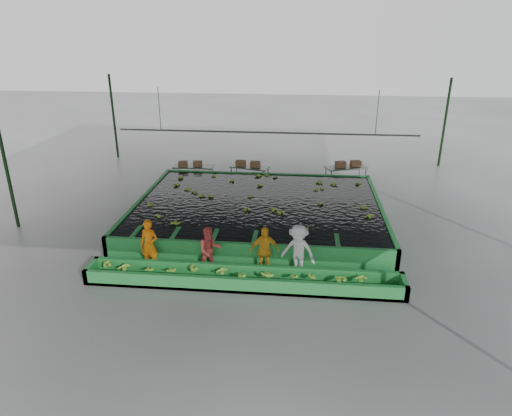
# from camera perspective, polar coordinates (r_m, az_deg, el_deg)

# --- Properties ---
(ground) EXTENTS (80.00, 80.00, 0.00)m
(ground) POSITION_cam_1_polar(r_m,az_deg,el_deg) (17.73, -0.16, -3.60)
(ground) COLOR slate
(ground) RESTS_ON ground
(shed_roof) EXTENTS (20.00, 22.00, 0.04)m
(shed_roof) POSITION_cam_1_polar(r_m,az_deg,el_deg) (16.23, -0.18, 12.57)
(shed_roof) COLOR gray
(shed_roof) RESTS_ON shed_posts
(shed_posts) EXTENTS (20.00, 22.00, 5.00)m
(shed_posts) POSITION_cam_1_polar(r_m,az_deg,el_deg) (16.81, -0.17, 4.12)
(shed_posts) COLOR black
(shed_posts) RESTS_ON ground
(flotation_tank) EXTENTS (10.00, 8.00, 0.90)m
(flotation_tank) POSITION_cam_1_polar(r_m,az_deg,el_deg) (18.91, 0.31, -0.43)
(flotation_tank) COLOR #228538
(flotation_tank) RESTS_ON ground
(tank_water) EXTENTS (9.70, 7.70, 0.00)m
(tank_water) POSITION_cam_1_polar(r_m,az_deg,el_deg) (18.77, 0.31, 0.70)
(tank_water) COLOR black
(tank_water) RESTS_ON flotation_tank
(sorting_trough) EXTENTS (10.00, 1.00, 0.50)m
(sorting_trough) POSITION_cam_1_polar(r_m,az_deg,el_deg) (14.45, -1.66, -8.79)
(sorting_trough) COLOR #228538
(sorting_trough) RESTS_ON ground
(cableway_rail) EXTENTS (0.08, 0.08, 14.00)m
(cableway_rail) POSITION_cam_1_polar(r_m,az_deg,el_deg) (21.50, 1.22, 9.42)
(cableway_rail) COLOR #59605B
(cableway_rail) RESTS_ON shed_roof
(rail_hanger_left) EXTENTS (0.04, 0.04, 2.00)m
(rail_hanger_left) POSITION_cam_1_polar(r_m,az_deg,el_deg) (22.26, -11.98, 12.01)
(rail_hanger_left) COLOR #59605B
(rail_hanger_left) RESTS_ON shed_roof
(rail_hanger_right) EXTENTS (0.04, 0.04, 2.00)m
(rail_hanger_right) POSITION_cam_1_polar(r_m,az_deg,el_deg) (21.50, 14.92, 11.42)
(rail_hanger_right) COLOR #59605B
(rail_hanger_right) RESTS_ON shed_roof
(worker_a) EXTENTS (0.69, 0.51, 1.73)m
(worker_a) POSITION_cam_1_polar(r_m,az_deg,el_deg) (15.54, -13.20, -4.50)
(worker_a) COLOR orange
(worker_a) RESTS_ON ground
(worker_b) EXTENTS (0.95, 0.87, 1.58)m
(worker_b) POSITION_cam_1_polar(r_m,az_deg,el_deg) (15.06, -5.82, -5.20)
(worker_b) COLOR #D74941
(worker_b) RESTS_ON ground
(worker_c) EXTENTS (1.06, 0.66, 1.68)m
(worker_c) POSITION_cam_1_polar(r_m,az_deg,el_deg) (14.81, 1.01, -5.38)
(worker_c) COLOR gold
(worker_c) RESTS_ON ground
(worker_d) EXTENTS (1.31, 1.01, 1.78)m
(worker_d) POSITION_cam_1_polar(r_m,az_deg,el_deg) (14.74, 5.30, -5.37)
(worker_d) COLOR silver
(worker_d) RESTS_ON ground
(packing_table_left) EXTENTS (2.05, 0.85, 0.93)m
(packing_table_left) POSITION_cam_1_polar(r_m,az_deg,el_deg) (23.88, -7.77, 4.18)
(packing_table_left) COLOR #59605B
(packing_table_left) RESTS_ON ground
(packing_table_mid) EXTENTS (2.10, 1.27, 0.90)m
(packing_table_mid) POSITION_cam_1_polar(r_m,az_deg,el_deg) (23.65, -0.80, 4.17)
(packing_table_mid) COLOR #59605B
(packing_table_mid) RESTS_ON ground
(packing_table_right) EXTENTS (2.24, 1.48, 0.95)m
(packing_table_right) POSITION_cam_1_polar(r_m,az_deg,el_deg) (23.89, 11.12, 4.01)
(packing_table_right) COLOR #59605B
(packing_table_right) RESTS_ON ground
(box_stack_left) EXTENTS (1.26, 0.56, 0.26)m
(box_stack_left) POSITION_cam_1_polar(r_m,az_deg,el_deg) (23.70, -8.20, 5.20)
(box_stack_left) COLOR brown
(box_stack_left) RESTS_ON packing_table_left
(box_stack_mid) EXTENTS (1.29, 0.52, 0.27)m
(box_stack_mid) POSITION_cam_1_polar(r_m,az_deg,el_deg) (23.59, -1.01, 5.26)
(box_stack_mid) COLOR brown
(box_stack_mid) RESTS_ON packing_table_mid
(box_stack_right) EXTENTS (1.36, 0.70, 0.28)m
(box_stack_right) POSITION_cam_1_polar(r_m,az_deg,el_deg) (23.78, 11.42, 5.10)
(box_stack_right) COLOR brown
(box_stack_right) RESTS_ON packing_table_right
(floating_bananas) EXTENTS (8.11, 5.53, 0.11)m
(floating_bananas) POSITION_cam_1_polar(r_m,az_deg,el_deg) (19.51, 0.53, 1.54)
(floating_bananas) COLOR #80BC33
(floating_bananas) RESTS_ON tank_water
(trough_bananas) EXTENTS (9.36, 0.62, 0.12)m
(trough_bananas) POSITION_cam_1_polar(r_m,az_deg,el_deg) (14.37, -1.66, -8.27)
(trough_bananas) COLOR #80BC33
(trough_bananas) RESTS_ON sorting_trough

